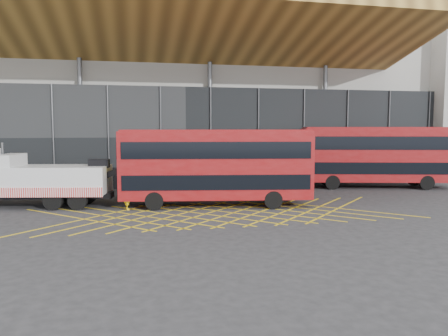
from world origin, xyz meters
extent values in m
plane|color=#27272A|center=(0.00, 0.00, 0.00)|extent=(120.00, 120.00, 0.00)
cube|color=yellow|center=(-4.80, 0.00, 0.01)|extent=(7.16, 7.16, 0.01)
cube|color=yellow|center=(-4.80, 0.00, 0.01)|extent=(7.16, 7.16, 0.01)
cube|color=yellow|center=(-3.20, 0.00, 0.01)|extent=(7.16, 7.16, 0.01)
cube|color=yellow|center=(-3.20, 0.00, 0.01)|extent=(7.16, 7.16, 0.01)
cube|color=yellow|center=(-1.60, 0.00, 0.01)|extent=(7.16, 7.16, 0.01)
cube|color=yellow|center=(-1.60, 0.00, 0.01)|extent=(7.16, 7.16, 0.01)
cube|color=yellow|center=(0.00, 0.00, 0.01)|extent=(7.16, 7.16, 0.01)
cube|color=yellow|center=(0.00, 0.00, 0.01)|extent=(7.16, 7.16, 0.01)
cube|color=yellow|center=(1.60, 0.00, 0.01)|extent=(7.16, 7.16, 0.01)
cube|color=yellow|center=(1.60, 0.00, 0.01)|extent=(7.16, 7.16, 0.01)
cube|color=yellow|center=(3.20, 0.00, 0.01)|extent=(7.16, 7.16, 0.01)
cube|color=yellow|center=(3.20, 0.00, 0.01)|extent=(7.16, 7.16, 0.01)
cube|color=yellow|center=(4.80, 0.00, 0.01)|extent=(7.16, 7.16, 0.01)
cube|color=yellow|center=(4.80, 0.00, 0.01)|extent=(7.16, 7.16, 0.01)
cube|color=yellow|center=(6.40, 0.00, 0.01)|extent=(7.16, 7.16, 0.01)
cube|color=yellow|center=(6.40, 0.00, 0.01)|extent=(7.16, 7.16, 0.01)
cube|color=yellow|center=(8.00, 0.00, 0.01)|extent=(7.16, 7.16, 0.01)
cube|color=yellow|center=(8.00, 0.00, 0.01)|extent=(7.16, 7.16, 0.01)
cube|color=yellow|center=(9.60, 0.00, 0.01)|extent=(7.16, 7.16, 0.01)
cube|color=yellow|center=(9.60, 0.00, 0.01)|extent=(7.16, 7.16, 0.01)
cube|color=#999893|center=(2.00, 19.00, 9.00)|extent=(55.00, 14.00, 18.00)
cube|color=black|center=(2.00, 11.70, 4.00)|extent=(55.00, 0.80, 8.00)
cube|color=brown|center=(0.00, 8.00, 11.50)|extent=(40.00, 11.93, 4.07)
cylinder|color=#595B60|center=(-6.00, 11.50, 5.00)|extent=(0.36, 0.36, 10.00)
cylinder|color=#595B60|center=(4.00, 11.50, 5.00)|extent=(0.36, 0.36, 10.00)
cylinder|color=#595B60|center=(14.00, 11.50, 5.00)|extent=(0.36, 0.36, 10.00)
cube|color=black|center=(-8.21, 4.38, 0.71)|extent=(9.63, 2.77, 0.35)
cube|color=silver|center=(-6.82, 4.12, 1.67)|extent=(6.63, 3.65, 1.62)
cube|color=red|center=(-7.06, 2.85, 1.06)|extent=(6.18, 1.22, 0.56)
cube|color=silver|center=(-9.40, 4.61, 2.83)|extent=(1.44, 2.57, 0.71)
cube|color=black|center=(-4.23, 3.64, 2.63)|extent=(1.29, 0.72, 0.51)
cube|color=black|center=(-3.24, 3.45, 2.13)|extent=(2.24, 0.76, 1.09)
cylinder|color=black|center=(-5.42, 2.78, 0.56)|extent=(1.16, 0.55, 1.11)
cylinder|color=black|center=(-5.03, 4.87, 0.56)|extent=(1.16, 0.55, 1.11)
cylinder|color=#595B60|center=(-10.11, 5.77, 2.73)|extent=(0.14, 0.14, 2.23)
cube|color=maroon|center=(2.69, 2.33, 2.55)|extent=(11.67, 4.41, 4.02)
cube|color=black|center=(2.69, 2.33, 1.61)|extent=(11.23, 4.39, 0.88)
cube|color=black|center=(2.69, 2.33, 3.47)|extent=(11.23, 4.39, 0.98)
cube|color=black|center=(-2.95, 3.23, 1.66)|extent=(0.43, 2.30, 1.35)
cube|color=black|center=(-2.95, 3.23, 3.47)|extent=(0.43, 2.30, 0.98)
cube|color=yellow|center=(-2.96, 3.24, 2.64)|extent=(0.35, 1.83, 0.36)
cube|color=maroon|center=(2.69, 2.33, 4.59)|extent=(11.41, 4.16, 0.12)
cylinder|color=black|center=(-1.07, 1.75, 0.54)|extent=(1.11, 0.48, 1.08)
cylinder|color=black|center=(-0.70, 4.06, 0.54)|extent=(1.11, 0.48, 1.08)
cylinder|color=black|center=(5.78, 0.65, 0.54)|extent=(1.11, 0.48, 1.08)
cylinder|color=black|center=(6.15, 2.96, 0.54)|extent=(1.11, 0.48, 1.08)
cube|color=maroon|center=(16.77, 7.66, 2.63)|extent=(12.09, 5.52, 4.16)
cube|color=black|center=(16.77, 7.66, 1.66)|extent=(11.65, 5.46, 0.91)
cube|color=black|center=(16.77, 7.66, 3.59)|extent=(11.65, 5.46, 1.02)
cube|color=black|center=(11.04, 9.09, 1.71)|extent=(0.64, 2.35, 1.39)
cube|color=black|center=(11.04, 9.09, 3.59)|extent=(0.64, 2.35, 1.02)
cube|color=yellow|center=(11.03, 9.10, 2.73)|extent=(0.52, 1.87, 0.37)
cube|color=maroon|center=(16.77, 7.66, 4.74)|extent=(11.81, 5.25, 0.13)
cylinder|color=black|center=(12.84, 7.39, 0.56)|extent=(1.16, 0.58, 1.11)
cylinder|color=black|center=(13.43, 9.75, 0.56)|extent=(1.16, 0.58, 1.11)
cylinder|color=black|center=(19.80, 5.64, 0.56)|extent=(1.16, 0.58, 1.11)
cylinder|color=black|center=(20.39, 8.00, 0.56)|extent=(1.16, 0.58, 1.11)
imported|color=yellow|center=(-2.59, 2.21, 0.81)|extent=(0.48, 0.64, 1.61)
camera|label=1|loc=(-2.40, -23.48, 4.79)|focal=35.00mm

